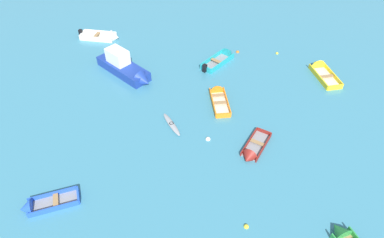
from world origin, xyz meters
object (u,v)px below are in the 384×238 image
rowboat_maroon_far_back (251,153)px  mooring_buoy_midfield (246,227)px  rowboat_orange_near_right (218,95)px  rowboat_yellow_outer_right (320,69)px  rowboat_turquoise_near_camera (223,57)px  mooring_buoy_trailing (208,139)px  motor_launch_deep_blue_distant_center (126,68)px  rowboat_white_midfield_right (107,37)px  mooring_buoy_near_foreground (277,54)px  kayak_grey_outer_left (172,124)px  mooring_buoy_between_boats_left (237,52)px  rowboat_blue_center (39,206)px

rowboat_maroon_far_back → mooring_buoy_midfield: bearing=-110.2°
rowboat_orange_near_right → rowboat_yellow_outer_right: rowboat_yellow_outer_right is taller
rowboat_turquoise_near_camera → mooring_buoy_trailing: bearing=-109.7°
motor_launch_deep_blue_distant_center → mooring_buoy_midfield: size_ratio=19.86×
mooring_buoy_trailing → rowboat_white_midfield_right: bearing=114.6°
rowboat_turquoise_near_camera → mooring_buoy_near_foreground: size_ratio=13.93×
kayak_grey_outer_left → motor_launch_deep_blue_distant_center: bearing=113.1°
rowboat_maroon_far_back → mooring_buoy_between_boats_left: (2.89, 13.78, -0.15)m
rowboat_white_midfield_right → rowboat_maroon_far_back: bearing=-61.0°
rowboat_maroon_far_back → kayak_grey_outer_left: rowboat_maroon_far_back is taller
rowboat_orange_near_right → rowboat_yellow_outer_right: bearing=11.4°
rowboat_blue_center → mooring_buoy_trailing: size_ratio=9.70×
rowboat_maroon_far_back → mooring_buoy_midfield: rowboat_maroon_far_back is taller
mooring_buoy_near_foreground → mooring_buoy_between_boats_left: (-3.95, 0.97, 0.00)m
rowboat_orange_near_right → mooring_buoy_near_foreground: size_ratio=13.76×
kayak_grey_outer_left → mooring_buoy_trailing: size_ratio=7.60×
rowboat_blue_center → kayak_grey_outer_left: rowboat_blue_center is taller
kayak_grey_outer_left → rowboat_blue_center: bearing=-146.9°
rowboat_turquoise_near_camera → mooring_buoy_trailing: 11.37m
rowboat_blue_center → mooring_buoy_between_boats_left: 23.36m
rowboat_turquoise_near_camera → rowboat_yellow_outer_right: (8.61, -3.65, -0.03)m
rowboat_yellow_outer_right → mooring_buoy_near_foreground: size_ratio=14.29×
mooring_buoy_trailing → mooring_buoy_between_boats_left: mooring_buoy_trailing is taller
rowboat_blue_center → rowboat_yellow_outer_right: bearing=24.5°
rowboat_white_midfield_right → mooring_buoy_trailing: (7.75, -16.93, -0.25)m
motor_launch_deep_blue_distant_center → rowboat_yellow_outer_right: bearing=-8.5°
motor_launch_deep_blue_distant_center → rowboat_turquoise_near_camera: size_ratio=1.51×
mooring_buoy_midfield → mooring_buoy_trailing: mooring_buoy_trailing is taller
mooring_buoy_between_boats_left → rowboat_white_midfield_right: bearing=158.9°
rowboat_orange_near_right → rowboat_white_midfield_right: (-9.67, 11.99, 0.04)m
mooring_buoy_trailing → rowboat_orange_near_right: bearing=68.8°
rowboat_yellow_outer_right → mooring_buoy_midfield: bearing=-128.8°
mooring_buoy_between_boats_left → mooring_buoy_trailing: bearing=-115.7°
mooring_buoy_trailing → rowboat_turquoise_near_camera: bearing=70.3°
kayak_grey_outer_left → mooring_buoy_near_foreground: kayak_grey_outer_left is taller
motor_launch_deep_blue_distant_center → mooring_buoy_near_foreground: bearing=3.7°
rowboat_turquoise_near_camera → kayak_grey_outer_left: bearing=-126.1°
rowboat_maroon_far_back → mooring_buoy_trailing: rowboat_maroon_far_back is taller
rowboat_yellow_outer_right → rowboat_white_midfield_right: bearing=153.9°
motor_launch_deep_blue_distant_center → mooring_buoy_between_boats_left: motor_launch_deep_blue_distant_center is taller
rowboat_turquoise_near_camera → rowboat_yellow_outer_right: size_ratio=0.97×
motor_launch_deep_blue_distant_center → kayak_grey_outer_left: motor_launch_deep_blue_distant_center is taller
rowboat_orange_near_right → mooring_buoy_trailing: 5.30m
rowboat_maroon_far_back → rowboat_orange_near_right: bearing=96.8°
rowboat_blue_center → rowboat_white_midfield_right: bearing=79.4°
mooring_buoy_midfield → mooring_buoy_near_foreground: bearing=64.1°
motor_launch_deep_blue_distant_center → rowboat_yellow_outer_right: (18.28, -2.72, -0.50)m
mooring_buoy_trailing → rowboat_blue_center: bearing=-161.3°
mooring_buoy_trailing → mooring_buoy_between_boats_left: bearing=64.3°
motor_launch_deep_blue_distant_center → mooring_buoy_midfield: motor_launch_deep_blue_distant_center is taller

